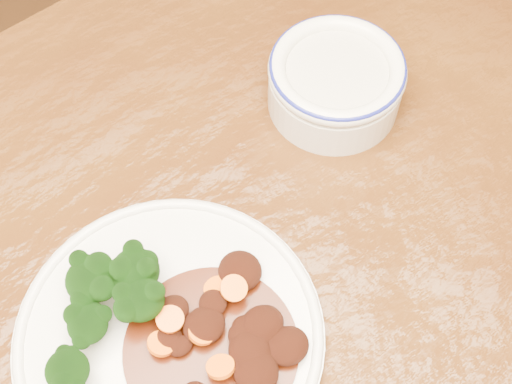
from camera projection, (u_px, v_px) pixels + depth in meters
dinner_plate at (169, 336)px, 0.61m from camera, size 0.27×0.27×0.02m
broccoli_florets at (109, 302)px, 0.59m from camera, size 0.12×0.10×0.05m
mince_stew at (227, 338)px, 0.59m from camera, size 0.15×0.15×0.03m
dip_bowl at (336, 81)px, 0.72m from camera, size 0.14×0.14×0.06m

